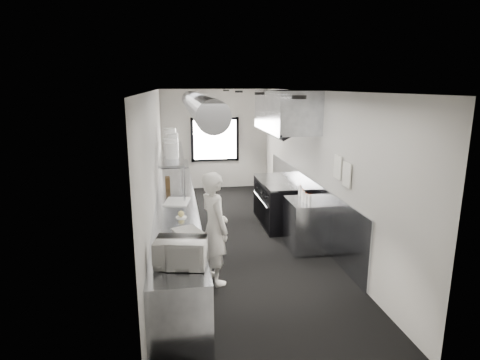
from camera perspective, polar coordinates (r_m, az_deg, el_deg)
name	(u,v)px	position (r m, az deg, el deg)	size (l,w,h in m)	color
floor	(237,238)	(7.83, -0.41, -8.28)	(3.00, 8.00, 0.01)	black
ceiling	(237,91)	(7.27, -0.45, 12.68)	(3.00, 8.00, 0.01)	beige
wall_back	(215,140)	(11.34, -3.62, 5.81)	(3.00, 0.02, 2.80)	#B8B4AE
wall_front	(306,255)	(3.70, 9.51, -10.60)	(3.00, 0.02, 2.80)	#B8B4AE
wall_left	(155,170)	(7.35, -12.07, 1.38)	(0.02, 8.00, 2.80)	#B8B4AE
wall_right	(314,165)	(7.80, 10.53, 2.14)	(0.02, 8.00, 2.80)	#B8B4AE
wall_cladding	(306,203)	(8.27, 9.45, -3.24)	(0.03, 5.50, 1.10)	#91959E
hvac_duct	(197,104)	(7.60, -6.24, 10.75)	(0.40, 0.40, 6.40)	gray
service_window	(215,140)	(11.31, -3.60, 5.79)	(1.36, 0.05, 1.25)	white
exhaust_hood	(285,111)	(8.21, 6.47, 9.81)	(0.81, 2.20, 0.88)	#91959E
prep_counter	(177,228)	(7.12, -9.03, -6.84)	(0.70, 6.00, 0.90)	#91959E
pass_shelf	(172,153)	(8.30, -9.70, 3.79)	(0.45, 3.00, 0.68)	#91959E
range	(280,202)	(8.53, 5.75, -3.17)	(0.88, 1.60, 0.94)	black
bottle_station	(306,225)	(7.30, 9.47, -6.34)	(0.65, 0.80, 0.90)	#91959E
far_work_table	(175,180)	(10.67, -9.25, -0.01)	(0.70, 1.20, 0.90)	#91959E
notice_sheet_a	(338,167)	(6.65, 13.84, 1.81)	(0.02, 0.28, 0.38)	silver
notice_sheet_b	(347,175)	(6.35, 15.04, 0.74)	(0.02, 0.28, 0.38)	silver
line_cook	(215,228)	(5.91, -3.66, -6.87)	(0.62, 0.41, 1.69)	silver
microwave	(181,252)	(4.60, -8.49, -10.23)	(0.53, 0.40, 0.32)	silver
deli_tub_a	(160,258)	(4.77, -11.36, -10.95)	(0.13, 0.13, 0.09)	#A9B0A2
deli_tub_b	(163,238)	(5.34, -11.03, -8.23)	(0.13, 0.13, 0.09)	#A9B0A2
newspaper	(188,231)	(5.67, -7.51, -7.24)	(0.34, 0.43, 0.01)	white
small_plate	(181,217)	(6.24, -8.42, -5.29)	(0.17, 0.17, 0.01)	white
pastry	(181,214)	(6.22, -8.44, -4.82)	(0.09, 0.09, 0.09)	#D7C571
cutting_board	(177,201)	(7.07, -9.02, -3.06)	(0.40, 0.54, 0.02)	silver
knife_block	(168,183)	(8.04, -10.34, -0.36)	(0.09, 0.20, 0.22)	#4F371B
plate_stack_a	(172,151)	(7.49, -9.73, 4.17)	(0.25, 0.25, 0.29)	white
plate_stack_b	(170,147)	(7.85, -9.98, 4.69)	(0.25, 0.25, 0.32)	white
plate_stack_c	(173,141)	(8.60, -9.63, 5.46)	(0.23, 0.23, 0.32)	white
plate_stack_d	(170,137)	(9.02, -9.97, 6.06)	(0.26, 0.26, 0.40)	white
squeeze_bottle_a	(310,200)	(6.87, 9.96, -2.87)	(0.06, 0.06, 0.18)	silver
squeeze_bottle_b	(306,199)	(6.98, 9.43, -2.65)	(0.06, 0.06, 0.17)	silver
squeeze_bottle_c	(303,196)	(7.08, 9.04, -2.33)	(0.06, 0.06, 0.19)	silver
squeeze_bottle_d	(303,194)	(7.30, 8.96, -1.94)	(0.05, 0.05, 0.16)	silver
squeeze_bottle_e	(300,191)	(7.43, 8.61, -1.54)	(0.06, 0.06, 0.19)	silver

